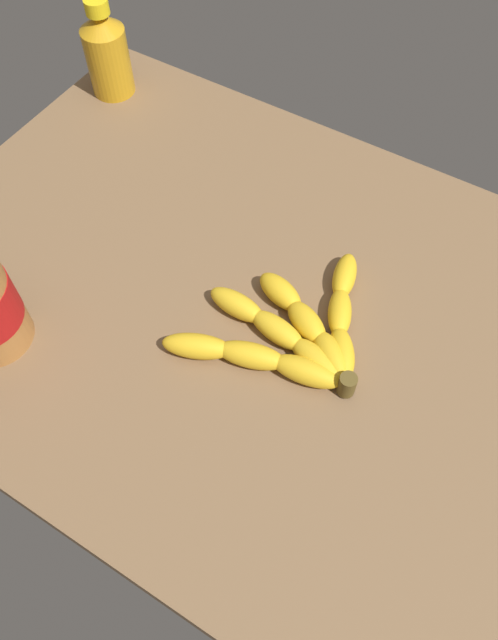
# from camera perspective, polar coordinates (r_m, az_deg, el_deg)

# --- Properties ---
(ground_plane) EXTENTS (0.89, 0.67, 0.05)m
(ground_plane) POSITION_cam_1_polar(r_m,az_deg,el_deg) (0.78, -0.83, 1.25)
(ground_plane) COLOR brown
(banana_bunch) EXTENTS (0.23, 0.25, 0.03)m
(banana_bunch) POSITION_cam_1_polar(r_m,az_deg,el_deg) (0.71, 3.99, -1.22)
(banana_bunch) COLOR yellow
(banana_bunch) RESTS_ON ground_plane
(honey_bottle) EXTENTS (0.07, 0.07, 0.15)m
(honey_bottle) POSITION_cam_1_polar(r_m,az_deg,el_deg) (1.02, -13.19, 23.24)
(honey_bottle) COLOR gold
(honey_bottle) RESTS_ON ground_plane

